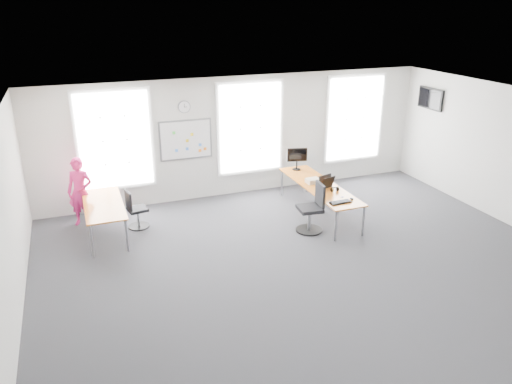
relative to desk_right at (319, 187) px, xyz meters
name	(u,v)px	position (x,y,z in m)	size (l,w,h in m)	color
floor	(307,263)	(-1.29, -2.04, -0.66)	(10.00, 10.00, 0.00)	#2B2A2F
ceiling	(313,107)	(-1.29, -2.04, 2.34)	(10.00, 10.00, 0.00)	white
wall_back	(239,136)	(-1.29, 1.96, 0.84)	(10.00, 10.00, 0.00)	silver
wall_front	(472,310)	(-1.29, -6.04, 0.84)	(10.00, 10.00, 0.00)	silver
wall_left	(5,232)	(-6.29, -2.04, 0.84)	(10.00, 10.00, 0.00)	silver
window_left	(115,140)	(-4.29, 1.93, 1.04)	(1.60, 0.06, 2.20)	white
window_mid	(250,128)	(-0.99, 1.93, 1.04)	(1.60, 0.06, 2.20)	white
window_right	(354,118)	(2.01, 1.93, 1.04)	(1.60, 0.06, 2.20)	white
desk_right	(319,187)	(0.00, 0.00, 0.00)	(0.78, 2.92, 0.71)	orange
desk_left	(104,206)	(-4.76, 0.58, -0.01)	(0.79, 1.97, 0.72)	orange
chair_right	(313,210)	(-0.56, -0.78, -0.19)	(0.58, 0.58, 1.08)	black
chair_left	(135,211)	(-4.11, 0.73, -0.28)	(0.47, 0.47, 0.88)	black
person	(80,192)	(-5.18, 1.32, 0.11)	(0.56, 0.37, 1.55)	#C62065
whiteboard	(186,140)	(-2.64, 1.93, 0.89)	(1.20, 0.03, 0.90)	white
wall_clock	(184,107)	(-2.64, 1.93, 1.69)	(0.30, 0.30, 0.04)	gray
tv	(431,99)	(3.66, 0.96, 1.64)	(0.06, 0.90, 0.55)	black
keyboard	(340,202)	(-0.09, -1.12, 0.06)	(0.47, 0.17, 0.02)	black
mouse	(352,199)	(0.23, -1.05, 0.07)	(0.07, 0.11, 0.04)	black
lens_cap	(342,197)	(0.12, -0.85, 0.05)	(0.06, 0.06, 0.01)	black
headphones	(335,189)	(0.13, -0.48, 0.09)	(0.18, 0.10, 0.11)	black
laptop_sleeve	(327,182)	(0.04, -0.26, 0.20)	(0.39, 0.30, 0.31)	black
paper_stack	(313,181)	(-0.08, 0.18, 0.10)	(0.31, 0.23, 0.11)	beige
monitor	(297,157)	(-0.02, 1.19, 0.38)	(0.50, 0.21, 0.56)	black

